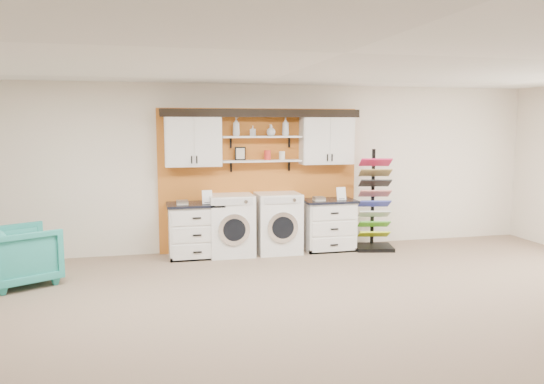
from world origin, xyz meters
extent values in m
plane|color=#856C59|center=(0.00, 0.00, 0.00)|extent=(10.00, 10.00, 0.00)
plane|color=white|center=(0.00, 0.00, 2.80)|extent=(10.00, 10.00, 0.00)
plane|color=silver|center=(0.00, 4.00, 1.40)|extent=(10.00, 0.00, 10.00)
cube|color=#BE6620|center=(0.00, 3.96, 1.20)|extent=(3.40, 0.07, 2.40)
cube|color=white|center=(-1.13, 3.80, 1.88)|extent=(0.90, 0.34, 0.84)
cube|color=white|center=(-1.35, 3.62, 1.88)|extent=(0.42, 0.01, 0.78)
cube|color=white|center=(-0.91, 3.62, 1.88)|extent=(0.42, 0.01, 0.78)
cube|color=white|center=(1.13, 3.80, 1.88)|extent=(0.90, 0.34, 0.84)
cube|color=white|center=(0.91, 3.62, 1.88)|extent=(0.42, 0.01, 0.78)
cube|color=white|center=(1.35, 3.62, 1.88)|extent=(0.42, 0.01, 0.78)
cube|color=white|center=(0.00, 3.80, 1.53)|extent=(1.32, 0.28, 0.03)
cube|color=white|center=(0.00, 3.80, 1.93)|extent=(1.32, 0.28, 0.03)
cube|color=black|center=(0.00, 3.82, 2.33)|extent=(3.30, 0.40, 0.10)
cube|color=black|center=(0.00, 3.63, 2.27)|extent=(3.30, 0.04, 0.04)
cube|color=black|center=(-0.35, 3.85, 1.66)|extent=(0.18, 0.02, 0.22)
cube|color=beige|center=(-0.35, 3.84, 1.66)|extent=(0.14, 0.01, 0.18)
cylinder|color=red|center=(0.10, 3.80, 1.62)|extent=(0.11, 0.11, 0.16)
cylinder|color=silver|center=(0.35, 3.80, 1.61)|extent=(0.10, 0.10, 0.14)
cube|color=white|center=(-1.13, 3.65, 0.42)|extent=(0.84, 0.60, 0.84)
cube|color=black|center=(-1.13, 3.38, 0.03)|extent=(0.84, 0.06, 0.07)
cube|color=black|center=(-1.13, 3.65, 0.86)|extent=(0.90, 0.66, 0.04)
cube|color=white|center=(-1.13, 3.34, 0.69)|extent=(0.77, 0.02, 0.23)
cube|color=white|center=(-1.13, 3.34, 0.42)|extent=(0.77, 0.02, 0.23)
cube|color=white|center=(-1.13, 3.34, 0.15)|extent=(0.77, 0.02, 0.23)
cube|color=white|center=(1.13, 3.65, 0.41)|extent=(0.83, 0.60, 0.83)
cube|color=black|center=(1.13, 3.38, 0.03)|extent=(0.83, 0.06, 0.06)
cube|color=black|center=(1.13, 3.65, 0.85)|extent=(0.88, 0.66, 0.04)
cube|color=white|center=(1.13, 3.34, 0.68)|extent=(0.75, 0.02, 0.23)
cube|color=white|center=(1.13, 3.34, 0.41)|extent=(0.75, 0.02, 0.23)
cube|color=white|center=(1.13, 3.34, 0.15)|extent=(0.75, 0.02, 0.23)
cube|color=white|center=(-0.55, 3.65, 0.50)|extent=(0.72, 0.66, 1.00)
cube|color=silver|center=(-0.55, 3.31, 0.93)|extent=(0.61, 0.02, 0.11)
cylinder|color=silver|center=(-0.55, 3.31, 0.48)|extent=(0.51, 0.05, 0.51)
cylinder|color=black|center=(-0.55, 3.29, 0.48)|extent=(0.36, 0.03, 0.36)
cube|color=white|center=(0.24, 3.65, 0.50)|extent=(0.72, 0.66, 1.00)
cube|color=silver|center=(0.24, 3.31, 0.93)|extent=(0.61, 0.02, 0.11)
cylinder|color=silver|center=(0.24, 3.31, 0.48)|extent=(0.51, 0.05, 0.51)
cylinder|color=black|center=(0.24, 3.29, 0.48)|extent=(0.36, 0.03, 0.36)
cube|color=black|center=(1.90, 3.47, 0.03)|extent=(0.72, 0.64, 0.06)
cube|color=black|center=(1.94, 3.65, 0.88)|extent=(0.06, 0.06, 1.66)
cube|color=#D9FF1A|center=(1.90, 3.49, 0.26)|extent=(0.57, 0.40, 0.15)
cube|color=#459629|center=(1.90, 3.49, 0.44)|extent=(0.57, 0.40, 0.15)
cube|color=silver|center=(1.90, 3.49, 0.61)|extent=(0.57, 0.40, 0.15)
cube|color=#303AA8|center=(1.90, 3.49, 0.79)|extent=(0.57, 0.40, 0.15)
cube|color=#D06A5C|center=(1.90, 3.49, 0.97)|extent=(0.57, 0.40, 0.15)
cube|color=black|center=(1.90, 3.49, 1.14)|extent=(0.57, 0.40, 0.15)
cube|color=olive|center=(1.90, 3.49, 1.32)|extent=(0.57, 0.40, 0.15)
cube|color=#EA1B5D|center=(1.90, 3.49, 1.50)|extent=(0.57, 0.40, 0.15)
imported|color=teal|center=(-3.52, 2.68, 0.39)|extent=(1.16, 1.15, 0.79)
imported|color=silver|center=(-0.42, 3.80, 2.10)|extent=(0.17, 0.17, 0.30)
imported|color=silver|center=(-0.15, 3.80, 2.03)|extent=(0.10, 0.11, 0.17)
imported|color=silver|center=(0.16, 3.80, 2.04)|extent=(0.16, 0.16, 0.19)
imported|color=silver|center=(0.41, 3.80, 2.10)|extent=(0.14, 0.14, 0.30)
camera|label=1|loc=(-1.83, -4.82, 2.13)|focal=35.00mm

